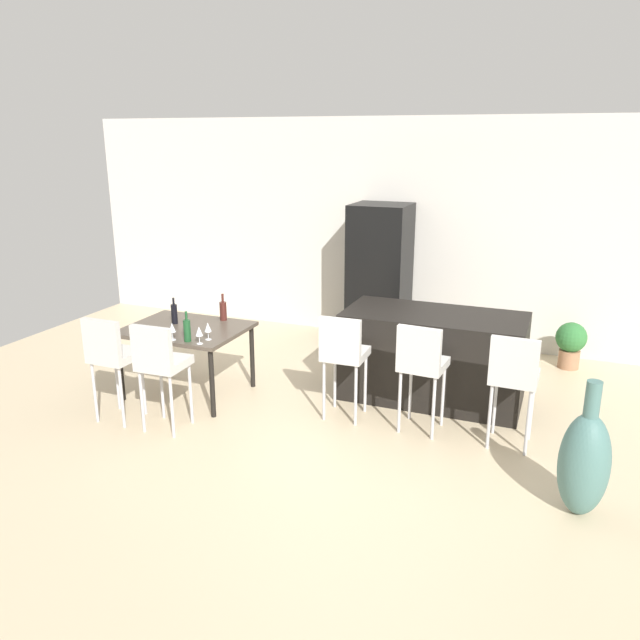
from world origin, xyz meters
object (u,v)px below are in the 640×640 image
Objects in this scene: bar_chair_left at (343,351)px; refrigerator at (380,276)px; wine_glass_left at (199,332)px; wine_glass_right at (208,328)px; bar_chair_right at (514,374)px; bar_chair_middle at (422,361)px; wine_glass_middle at (172,328)px; wine_bottle_near at (174,314)px; kitchen_island at (433,356)px; wine_bottle_far at (187,330)px; dining_chair_near at (111,353)px; floor_vase at (584,463)px; dining_chair_far at (160,360)px; dining_table at (186,333)px; wine_bottle_inner at (223,310)px; potted_plant at (571,342)px.

bar_chair_left is 0.57× the size of refrigerator.
wine_glass_left is 0.14m from wine_glass_right.
bar_chair_right is 3.00m from refrigerator.
wine_glass_right is (-2.05, -0.30, 0.17)m from bar_chair_middle.
wine_glass_right is at bearing 23.92° from wine_glass_middle.
bar_chair_middle reaches higher than wine_bottle_near.
kitchen_island is 2.66m from wine_glass_middle.
wine_bottle_far is at bearing -150.12° from kitchen_island.
dining_chair_near reaches higher than wine_glass_middle.
bar_chair_left is at bearing 158.39° from floor_vase.
dining_chair_near is 0.55m from dining_chair_far.
dining_chair_near reaches higher than dining_table.
dining_chair_far is at bearing -158.64° from bar_chair_middle.
bar_chair_middle reaches higher than wine_glass_middle.
bar_chair_right reaches higher than wine_bottle_near.
bar_chair_right is 6.03× the size of wine_glass_middle.
wine_glass_right is (0.01, 0.14, 0.00)m from wine_glass_left.
dining_table is 6.99× the size of wine_glass_right.
bar_chair_middle is 1.00× the size of bar_chair_right.
wine_glass_left is (0.70, 0.43, 0.17)m from dining_chair_near.
bar_chair_right is at bearing -0.65° from wine_bottle_near.
refrigerator is (0.96, 2.61, 0.06)m from wine_glass_right.
wine_bottle_near is 0.78m from wine_glass_left.
wine_bottle_far is 1.73× the size of wine_glass_left.
wine_bottle_near is at bearing 116.85° from dining_chair_far.
wine_glass_left is at bearing 173.19° from floor_vase.
bar_chair_right is 3.30m from dining_table.
dining_chair_far reaches higher than floor_vase.
dining_table is at bearing 136.59° from wine_glass_left.
wine_glass_right is at bearing -72.10° from wine_bottle_inner.
dining_table is at bearing 148.92° from wine_glass_right.
bar_chair_right reaches higher than wine_glass_right.
dining_table is at bearing 168.10° from floor_vase.
kitchen_island is 6.06× the size of wine_bottle_far.
wine_glass_right is (-1.99, -1.12, 0.40)m from kitchen_island.
bar_chair_middle is at bearing -118.91° from potted_plant.
potted_plant is at bearing 39.41° from wine_glass_left.
wine_glass_left is (0.20, -0.78, 0.02)m from wine_bottle_inner.
bar_chair_middle is 3.59× the size of wine_bottle_inner.
bar_chair_left is 1.00× the size of bar_chair_middle.
wine_glass_middle and wine_glass_right have the same top height.
dining_chair_near is at bearing -95.70° from wine_bottle_near.
dining_chair_near is 3.73× the size of wine_bottle_near.
dining_chair_far is at bearing -105.96° from wine_glass_right.
kitchen_island is 1.74× the size of dining_chair_far.
bar_chair_middle is 1.01× the size of floor_vase.
bar_chair_right is at bearing 16.00° from dining_chair_far.
wine_bottle_far is at bearing -53.93° from dining_table.
wine_glass_right is (-1.30, -0.30, 0.17)m from bar_chair_left.
refrigerator reaches higher than bar_chair_left.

